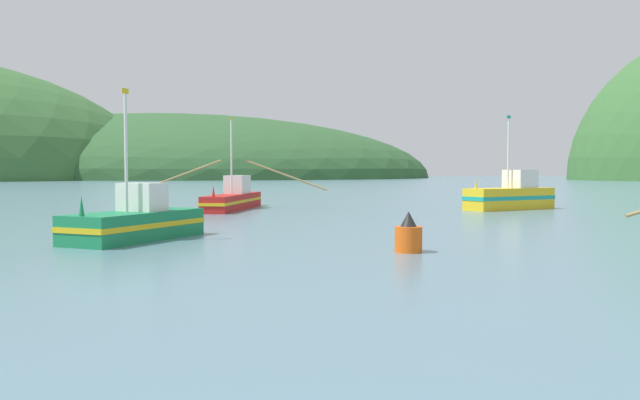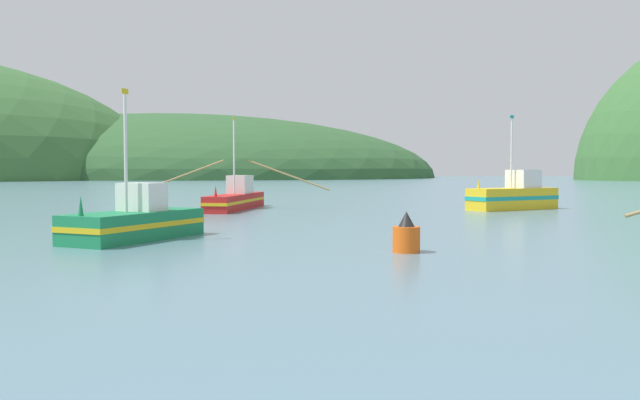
{
  "view_description": "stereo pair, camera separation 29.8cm",
  "coord_description": "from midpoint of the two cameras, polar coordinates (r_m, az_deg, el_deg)",
  "views": [
    {
      "loc": [
        -3.64,
        -1.12,
        2.67
      ],
      "look_at": [
        -1.56,
        26.36,
        1.4
      ],
      "focal_mm": 35.72,
      "sensor_mm": 36.0,
      "label": 1
    },
    {
      "loc": [
        -3.34,
        -1.14,
        2.67
      ],
      "look_at": [
        -1.56,
        26.36,
        1.4
      ],
      "focal_mm": 35.72,
      "sensor_mm": 36.0,
      "label": 2
    }
  ],
  "objects": [
    {
      "name": "fishing_boat_green",
      "position": [
        25.61,
        -16.49,
        -1.91
      ],
      "size": [
        4.82,
        6.4,
        5.76
      ],
      "rotation": [
        0.0,
        0.0,
        4.22
      ],
      "color": "#197A47",
      "rests_on": "ground"
    },
    {
      "name": "fishing_boat_yellow",
      "position": [
        45.76,
        16.56,
        0.37
      ],
      "size": [
        7.13,
        4.9,
        6.45
      ],
      "rotation": [
        0.0,
        0.0,
        3.61
      ],
      "color": "gold",
      "rests_on": "ground"
    },
    {
      "name": "channel_buoy",
      "position": [
        21.03,
        7.53,
        -3.2
      ],
      "size": [
        0.9,
        0.9,
        1.35
      ],
      "color": "#E55914",
      "rests_on": "ground"
    },
    {
      "name": "hill_mid_left",
      "position": [
        254.66,
        -13.31,
        1.97
      ],
      "size": [
        200.97,
        160.78,
        48.09
      ],
      "primitive_type": "ellipsoid",
      "color": "#2D562D",
      "rests_on": "ground"
    },
    {
      "name": "fishing_boat_red",
      "position": [
        44.59,
        -7.92,
        0.15
      ],
      "size": [
        12.9,
        10.35,
        6.33
      ],
      "rotation": [
        0.0,
        0.0,
        4.51
      ],
      "color": "red",
      "rests_on": "ground"
    }
  ]
}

